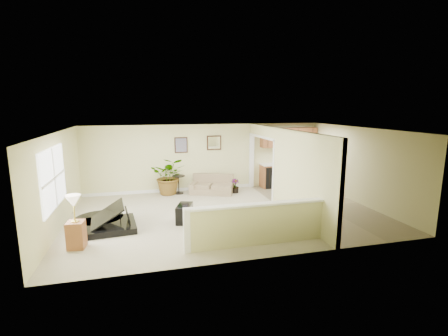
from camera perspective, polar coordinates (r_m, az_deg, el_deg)
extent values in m
plane|color=tan|center=(9.79, 0.43, -8.02)|extent=(9.00, 9.00, 0.00)
cube|color=beige|center=(12.34, -3.13, 1.89)|extent=(9.00, 0.04, 2.50)
cube|color=beige|center=(6.69, 7.06, -5.84)|extent=(9.00, 0.04, 2.50)
cube|color=beige|center=(9.40, -27.15, -2.11)|extent=(0.04, 6.00, 2.50)
cube|color=beige|center=(11.45, 22.77, 0.36)|extent=(0.04, 6.00, 2.50)
cube|color=white|center=(9.29, 0.45, 6.74)|extent=(9.00, 6.00, 0.04)
cube|color=gray|center=(10.98, 16.63, -6.35)|extent=(2.70, 6.00, 0.01)
cube|color=beige|center=(9.01, 13.58, -1.72)|extent=(0.12, 3.60, 2.50)
cube|color=beige|center=(11.55, 6.88, 6.46)|extent=(0.12, 2.35, 0.40)
cube|color=beige|center=(7.61, 6.05, -9.91)|extent=(3.30, 0.12, 0.95)
cube|color=white|center=(7.45, 6.12, -6.38)|extent=(3.40, 0.22, 0.05)
cube|color=white|center=(7.22, -6.55, -10.86)|extent=(0.14, 0.14, 1.00)
cube|color=white|center=(8.88, -27.85, -1.55)|extent=(0.05, 2.15, 1.45)
cube|color=#321C12|center=(12.10, -7.56, 4.02)|extent=(0.48, 0.03, 0.58)
cube|color=#7D5060|center=(12.08, -7.55, 4.01)|extent=(0.40, 0.01, 0.50)
cube|color=#321C12|center=(12.30, -1.76, 4.46)|extent=(0.55, 0.03, 0.55)
cube|color=white|center=(12.28, -1.74, 4.45)|extent=(0.46, 0.01, 0.46)
cube|color=#975831|center=(13.24, 11.32, -1.22)|extent=(2.30, 0.60, 0.90)
cube|color=silver|center=(13.15, 11.39, 0.79)|extent=(2.36, 0.65, 0.04)
cube|color=black|center=(12.92, 8.12, -1.50)|extent=(0.60, 0.60, 0.84)
cube|color=#975831|center=(13.13, 11.33, 5.31)|extent=(2.30, 0.35, 0.75)
cube|color=black|center=(8.90, -20.43, -5.25)|extent=(1.63, 1.45, 0.31)
cylinder|color=black|center=(9.47, -21.03, -4.36)|extent=(1.29, 1.29, 0.31)
cube|color=silver|center=(8.86, -14.65, -5.28)|extent=(0.33, 1.06, 0.02)
cube|color=black|center=(8.94, -21.15, -3.37)|extent=(1.30, 1.31, 0.70)
cube|color=black|center=(9.14, -6.95, -7.90)|extent=(0.58, 0.80, 0.48)
cube|color=#977C60|center=(11.99, -2.17, -3.42)|extent=(1.75, 1.39, 0.43)
cube|color=#977C60|center=(12.21, -2.51, -1.05)|extent=(1.49, 0.78, 0.45)
cube|color=#977C60|center=(11.80, -5.38, -2.21)|extent=(0.50, 0.87, 0.16)
cube|color=#977C60|center=(12.08, 0.95, -1.86)|extent=(0.50, 0.87, 0.16)
cylinder|color=black|center=(12.07, -7.93, -4.40)|extent=(0.34, 0.34, 0.03)
cylinder|color=black|center=(11.99, -7.97, -2.92)|extent=(0.03, 0.03, 0.65)
cylinder|color=black|center=(11.92, -8.01, -1.39)|extent=(0.47, 0.47, 0.03)
cylinder|color=black|center=(12.03, -9.50, -3.90)|extent=(0.39, 0.39, 0.27)
imported|color=#1B5419|center=(11.90, -9.58, -1.36)|extent=(1.42, 1.30, 1.36)
cylinder|color=black|center=(12.07, 1.93, -3.91)|extent=(0.27, 0.27, 0.19)
imported|color=#1B5419|center=(12.03, 1.93, -3.15)|extent=(0.29, 0.29, 0.52)
cube|color=#975831|center=(8.15, -24.54, -10.64)|extent=(0.40, 0.40, 0.62)
cylinder|color=gold|center=(8.05, -24.72, -8.49)|extent=(0.17, 0.17, 0.02)
cylinder|color=gold|center=(7.98, -24.84, -7.08)|extent=(0.03, 0.03, 0.42)
cone|color=#F8E4CA|center=(7.91, -24.99, -5.28)|extent=(0.33, 0.33, 0.27)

